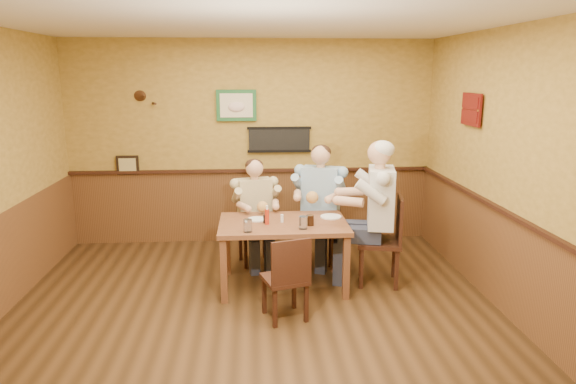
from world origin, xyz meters
name	(u,v)px	position (x,y,z in m)	size (l,w,h in m)	color
room	(266,146)	(0.13, 0.17, 1.69)	(5.02, 5.03, 2.81)	#33210F
dining_table	(283,230)	(0.33, 0.81, 0.66)	(1.40, 0.90, 0.75)	brown
chair_back_left	(255,231)	(0.02, 1.55, 0.42)	(0.39, 0.39, 0.84)	#381C11
chair_back_right	(320,225)	(0.85, 1.58, 0.47)	(0.43, 0.43, 0.94)	#381C11
chair_right_end	(379,240)	(1.42, 0.83, 0.51)	(0.47, 0.47, 1.03)	#381C11
chair_near_side	(285,277)	(0.30, 0.04, 0.43)	(0.39, 0.39, 0.85)	#381C11
diner_tan_shirt	(255,217)	(0.02, 1.55, 0.60)	(0.55, 0.55, 1.20)	beige
diner_blue_polo	(320,210)	(0.85, 1.58, 0.67)	(0.62, 0.62, 1.34)	#8BAFD1
diner_white_elder	(380,221)	(1.42, 0.83, 0.73)	(0.68, 0.68, 1.47)	silver
water_glass_left	(248,226)	(-0.06, 0.48, 0.82)	(0.09, 0.09, 0.13)	silver
water_glass_mid	(303,223)	(0.52, 0.55, 0.82)	(0.09, 0.09, 0.14)	silver
cola_tumbler	(310,220)	(0.61, 0.67, 0.81)	(0.09, 0.09, 0.11)	black
hot_sauce_bottle	(267,216)	(0.15, 0.74, 0.84)	(0.05, 0.05, 0.19)	#B02912
salt_shaker	(282,218)	(0.32, 0.81, 0.79)	(0.03, 0.03, 0.09)	silver
pepper_shaker	(265,219)	(0.13, 0.79, 0.79)	(0.04, 0.04, 0.09)	black
plate_far_left	(257,219)	(0.04, 0.92, 0.76)	(0.21, 0.21, 0.01)	silver
plate_far_right	(331,217)	(0.88, 0.96, 0.76)	(0.24, 0.24, 0.02)	white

